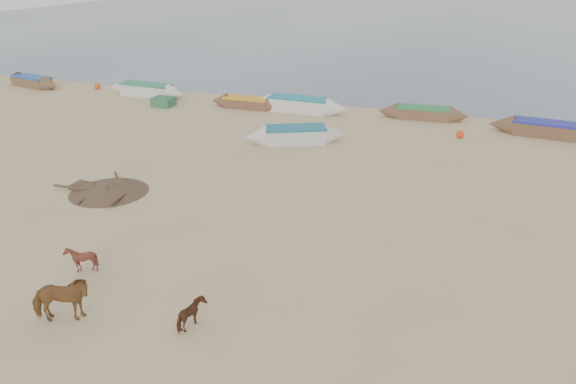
# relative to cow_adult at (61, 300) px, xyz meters

# --- Properties ---
(ground) EXTENTS (140.00, 140.00, 0.00)m
(ground) POSITION_rel_cow_adult_xyz_m (3.54, 4.89, -0.71)
(ground) COLOR tan
(ground) RESTS_ON ground
(sea) EXTENTS (160.00, 160.00, 0.00)m
(sea) POSITION_rel_cow_adult_xyz_m (3.54, 86.89, -0.71)
(sea) COLOR slate
(sea) RESTS_ON ground
(cow_adult) EXTENTS (1.86, 1.46, 1.43)m
(cow_adult) POSITION_rel_cow_adult_xyz_m (0.00, 0.00, 0.00)
(cow_adult) COLOR brown
(cow_adult) RESTS_ON ground
(calf_front) EXTENTS (0.99, 0.92, 0.92)m
(calf_front) POSITION_rel_cow_adult_xyz_m (-1.34, 2.44, -0.25)
(calf_front) COLOR #55251B
(calf_front) RESTS_ON ground
(calf_right) EXTENTS (0.92, 1.00, 0.85)m
(calf_right) POSITION_rel_cow_adult_xyz_m (3.61, 1.01, -0.29)
(calf_right) COLOR #512C1A
(calf_right) RESTS_ON ground
(near_canoe) EXTENTS (5.63, 3.74, 0.92)m
(near_canoe) POSITION_rel_cow_adult_xyz_m (0.66, 17.84, -0.25)
(near_canoe) COLOR silver
(near_canoe) RESTS_ON ground
(debris_pile) EXTENTS (4.47, 4.47, 0.45)m
(debris_pile) POSITION_rel_cow_adult_xyz_m (-4.68, 8.35, -0.49)
(debris_pile) COLOR brown
(debris_pile) RESTS_ON ground
(waterline_canoes) EXTENTS (60.79, 4.46, 0.98)m
(waterline_canoes) POSITION_rel_cow_adult_xyz_m (3.25, 24.76, -0.28)
(waterline_canoes) COLOR brown
(waterline_canoes) RESTS_ON ground
(beach_clutter) EXTENTS (45.67, 4.89, 0.64)m
(beach_clutter) POSITION_rel_cow_adult_xyz_m (8.00, 24.33, -0.42)
(beach_clutter) COLOR #2E6843
(beach_clutter) RESTS_ON ground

